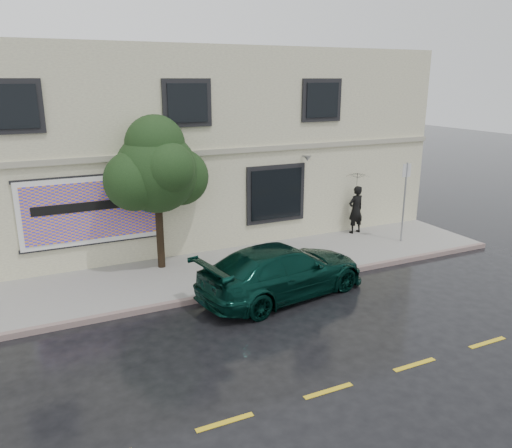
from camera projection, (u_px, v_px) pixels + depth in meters
name	position (u px, v px, depth m)	size (l,w,h in m)	color
ground	(254.00, 317.00, 12.88)	(90.00, 90.00, 0.00)	black
sidewalk	(210.00, 272.00, 15.68)	(20.00, 3.50, 0.15)	gray
curb	(231.00, 293.00, 14.16)	(20.00, 0.18, 0.16)	slate
road_marking	(328.00, 391.00, 9.84)	(19.00, 0.12, 0.01)	gold
building	(158.00, 143.00, 19.72)	(20.00, 8.12, 7.00)	beige
billboard	(91.00, 210.00, 15.27)	(4.30, 0.16, 2.20)	white
car	(283.00, 271.00, 14.03)	(2.24, 5.08, 1.48)	black
pedestrian	(356.00, 210.00, 19.24)	(0.68, 0.44, 1.86)	black
umbrella	(358.00, 177.00, 18.89)	(0.95, 0.95, 0.70)	black
street_tree	(157.00, 172.00, 15.11)	(2.50, 2.50, 4.32)	black
sign_pole	(405.00, 195.00, 18.01)	(0.36, 0.06, 2.93)	#94979D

